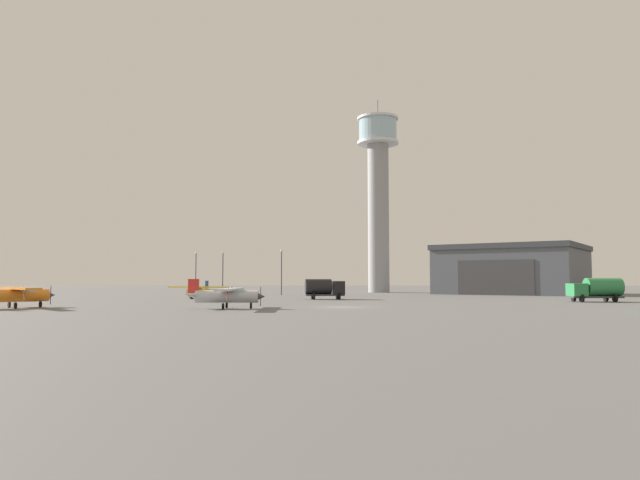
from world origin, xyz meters
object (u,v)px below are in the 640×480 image
Objects in this scene: airplane_orange at (14,294)px; truck_fuel_tanker_black at (324,288)px; airplane_silver at (226,295)px; airplane_yellow at (199,290)px; light_post_north at (281,268)px; control_tower at (378,184)px; truck_fuel_tanker_green at (597,289)px; light_post_centre at (196,268)px; light_post_west at (223,268)px.

truck_fuel_tanker_black is at bearing -3.71° from airplane_orange.
airplane_orange reaches higher than airplane_silver.
airplane_yellow is 1.08× the size of light_post_north.
control_tower is 4.31× the size of airplane_silver.
truck_fuel_tanker_black is 0.88× the size of truck_fuel_tanker_green.
control_tower is 5.09× the size of light_post_centre.
light_post_west is at bearing 166.10° from light_post_north.
control_tower reaches higher than truck_fuel_tanker_green.
airplane_orange is at bearing -112.30° from light_post_north.
light_post_north is (11.59, -2.87, 0.09)m from light_post_west.
airplane_orange is 1.00× the size of light_post_centre.
airplane_yellow is 30.18m from light_post_centre.
airplane_orange reaches higher than truck_fuel_tanker_black.
light_post_centre reaches higher than airplane_silver.
airplane_yellow is at bearing 23.45° from airplane_orange.
light_post_centre is at bearing -153.90° from airplane_yellow.
airplane_silver is at bearing -76.34° from light_post_west.
truck_fuel_tanker_green is 72.95m from light_post_centre.
airplane_orange is at bearing -92.10° from light_post_centre.
airplane_silver is 1.21× the size of light_post_west.
light_post_west is (-20.74, 25.47, 3.27)m from truck_fuel_tanker_black.
truck_fuel_tanker_black is 35.85m from truck_fuel_tanker_green.
control_tower is 5.22× the size of light_post_west.
airplane_yellow is at bearing -14.16° from truck_fuel_tanker_green.
light_post_west reaches higher than airplane_yellow.
light_post_north is (-1.11, 49.39, 3.63)m from airplane_silver.
truck_fuel_tanker_black is (29.49, 26.98, 0.22)m from airplane_orange.
light_post_north is (-44.35, 29.41, 3.33)m from truck_fuel_tanker_green.
airplane_yellow is 1.35× the size of truck_fuel_tanker_green.
control_tower is 6.38× the size of truck_fuel_tanker_green.
light_post_centre is (-18.23, 7.94, 0.02)m from light_post_north.
control_tower reaches higher than light_post_west.
light_post_centre is (-19.33, 57.33, 3.65)m from airplane_silver.
airplane_orange is 0.93× the size of airplane_yellow.
light_post_north is at bearing -38.59° from truck_fuel_tanker_green.
airplane_orange is 1.00× the size of light_post_north.
airplane_silver is 1.18× the size of light_post_north.
control_tower is 5.11× the size of light_post_north.
light_post_west reaches higher than truck_fuel_tanker_black.
light_post_west is at bearing 117.85° from truck_fuel_tanker_black.
airplane_yellow is 1.08× the size of light_post_centre.
airplane_orange is 1.03× the size of light_post_west.
light_post_centre is at bearing -35.87° from truck_fuel_tanker_green.
airplane_orange is at bearing 12.29° from truck_fuel_tanker_green.
truck_fuel_tanker_black is at bearing 93.76° from airplane_yellow.
truck_fuel_tanker_green reaches higher than airplane_silver.
control_tower is at bearing 155.45° from airplane_yellow.
airplane_orange is at bearing -10.96° from airplane_yellow.
light_post_west is at bearing 34.36° from airplane_orange.
light_post_west is at bearing -165.84° from airplane_yellow.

